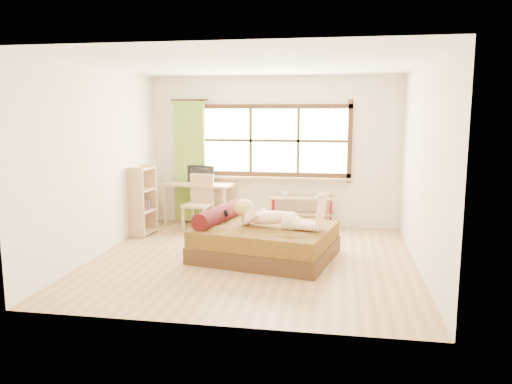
% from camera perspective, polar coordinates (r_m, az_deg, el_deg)
% --- Properties ---
extents(floor, '(4.50, 4.50, 0.00)m').
position_cam_1_polar(floor, '(7.13, -0.34, -7.69)').
color(floor, '#9E754C').
rests_on(floor, ground).
extents(ceiling, '(4.50, 4.50, 0.00)m').
position_cam_1_polar(ceiling, '(6.86, -0.36, 14.45)').
color(ceiling, white).
rests_on(ceiling, wall_back).
extents(wall_back, '(4.50, 0.00, 4.50)m').
position_cam_1_polar(wall_back, '(9.08, 2.12, 4.63)').
color(wall_back, silver).
rests_on(wall_back, floor).
extents(wall_front, '(4.50, 0.00, 4.50)m').
position_cam_1_polar(wall_front, '(4.68, -5.13, 0.28)').
color(wall_front, silver).
rests_on(wall_front, floor).
extents(wall_left, '(0.00, 4.50, 4.50)m').
position_cam_1_polar(wall_left, '(7.58, -17.37, 3.31)').
color(wall_left, silver).
rests_on(wall_left, floor).
extents(wall_right, '(0.00, 4.50, 4.50)m').
position_cam_1_polar(wall_right, '(6.85, 18.56, 2.66)').
color(wall_right, silver).
rests_on(wall_right, floor).
extents(window, '(2.80, 0.16, 1.46)m').
position_cam_1_polar(window, '(9.04, 2.10, 5.62)').
color(window, '#FFEDBF').
rests_on(window, wall_back).
extents(curtain, '(0.55, 0.10, 2.20)m').
position_cam_1_polar(curtain, '(9.31, -7.50, 3.44)').
color(curtain, '#508123').
rests_on(curtain, wall_back).
extents(bed, '(2.12, 1.83, 0.70)m').
position_cam_1_polar(bed, '(7.17, 0.74, -5.53)').
color(bed, '#2F1E0E').
rests_on(bed, floor).
extents(woman, '(1.34, 0.63, 0.56)m').
position_cam_1_polar(woman, '(6.97, 2.26, -1.83)').
color(woman, beige).
rests_on(woman, bed).
extents(kitten, '(0.29, 0.17, 0.22)m').
position_cam_1_polar(kitten, '(7.31, -4.38, -2.66)').
color(kitten, black).
rests_on(kitten, bed).
extents(desk, '(1.33, 0.76, 0.79)m').
position_cam_1_polar(desk, '(9.14, -6.54, 0.39)').
color(desk, tan).
rests_on(desk, floor).
extents(monitor, '(0.54, 0.15, 0.31)m').
position_cam_1_polar(monitor, '(9.15, -6.48, 2.04)').
color(monitor, black).
rests_on(monitor, desk).
extents(chair, '(0.50, 0.50, 0.98)m').
position_cam_1_polar(chair, '(8.79, -6.46, -0.85)').
color(chair, tan).
rests_on(chair, floor).
extents(pipe_shelf, '(1.14, 0.32, 0.64)m').
position_cam_1_polar(pipe_shelf, '(8.97, 5.34, -1.49)').
color(pipe_shelf, tan).
rests_on(pipe_shelf, floor).
extents(cup, '(0.13, 0.13, 0.10)m').
position_cam_1_polar(cup, '(8.97, 3.37, -0.18)').
color(cup, gray).
rests_on(cup, pipe_shelf).
extents(book, '(0.16, 0.22, 0.02)m').
position_cam_1_polar(book, '(8.93, 6.56, -0.53)').
color(book, gray).
rests_on(book, pipe_shelf).
extents(bookshelf, '(0.33, 0.53, 1.16)m').
position_cam_1_polar(bookshelf, '(8.61, -12.81, -0.95)').
color(bookshelf, tan).
rests_on(bookshelf, floor).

